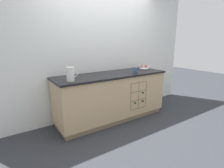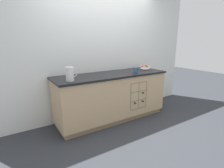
# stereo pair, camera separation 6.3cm
# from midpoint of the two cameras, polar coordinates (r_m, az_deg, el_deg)

# --- Properties ---
(ground_plane) EXTENTS (14.00, 14.00, 0.00)m
(ground_plane) POSITION_cam_midpoint_polar(r_m,az_deg,el_deg) (3.55, 0.52, -11.05)
(ground_plane) COLOR #2D3035
(back_wall) EXTENTS (4.55, 0.06, 2.55)m
(back_wall) POSITION_cam_midpoint_polar(r_m,az_deg,el_deg) (3.56, -2.99, 10.32)
(back_wall) COLOR silver
(back_wall) RESTS_ON ground_plane
(kitchen_island) EXTENTS (2.19, 0.70, 0.90)m
(kitchen_island) POSITION_cam_midpoint_polar(r_m,az_deg,el_deg) (3.38, 0.60, -4.04)
(kitchen_island) COLOR #8B7354
(kitchen_island) RESTS_ON ground_plane
(fruit_bowl) EXTENTS (0.24, 0.24, 0.08)m
(fruit_bowl) POSITION_cam_midpoint_polar(r_m,az_deg,el_deg) (3.88, 11.13, 5.34)
(fruit_bowl) COLOR silver
(fruit_bowl) RESTS_ON kitchen_island
(white_pitcher) EXTENTS (0.19, 0.13, 0.22)m
(white_pitcher) POSITION_cam_midpoint_polar(r_m,az_deg,el_deg) (2.73, -12.94, 3.28)
(white_pitcher) COLOR silver
(white_pitcher) RESTS_ON kitchen_island
(ceramic_mug) EXTENTS (0.13, 0.09, 0.10)m
(ceramic_mug) POSITION_cam_midpoint_polar(r_m,az_deg,el_deg) (3.45, 8.18, 4.60)
(ceramic_mug) COLOR #385684
(ceramic_mug) RESTS_ON kitchen_island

